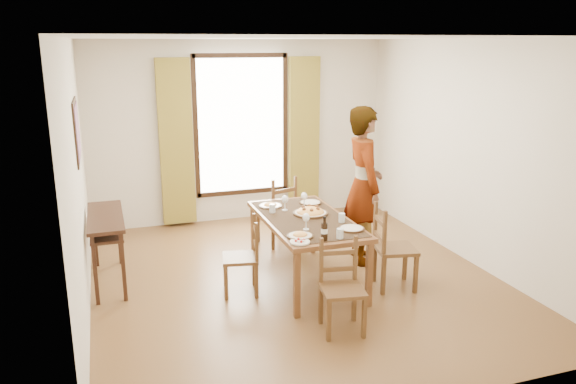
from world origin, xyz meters
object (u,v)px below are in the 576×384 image
object	(u,v)px
console_table	(106,225)
pasta_platter	(310,210)
dining_table	(306,223)
man	(363,185)

from	to	relation	value
console_table	pasta_platter	xyz separation A→B (m)	(2.23, -0.56, 0.12)
dining_table	pasta_platter	world-z (taller)	pasta_platter
dining_table	man	world-z (taller)	man
dining_table	pasta_platter	bearing A→B (deg)	48.53
dining_table	pasta_platter	distance (m)	0.18
console_table	pasta_platter	bearing A→B (deg)	-14.11
console_table	dining_table	distance (m)	2.23
dining_table	man	size ratio (longest dim) A/B	0.90
pasta_platter	dining_table	bearing A→B (deg)	-131.47
dining_table	pasta_platter	size ratio (longest dim) A/B	4.37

